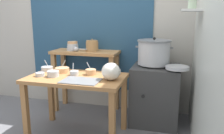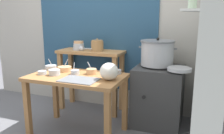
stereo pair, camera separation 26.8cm
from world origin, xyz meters
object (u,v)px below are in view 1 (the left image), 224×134
object	(u,v)px
steamer_pot	(154,52)
bowl_stack_enamel	(73,46)
stove_block	(155,94)
plastic_bag	(111,71)
serving_tray	(81,81)
clay_pot	(92,46)
prep_bowl_6	(47,69)
prep_bowl_1	(74,73)
prep_bowl_2	(91,72)
prep_bowl_5	(53,74)
prep_table	(77,86)
wide_pan	(177,68)
ladle	(77,49)
back_shelf_table	(86,66)
prep_bowl_3	(40,74)
prep_bowl_0	(62,70)
prep_bowl_4	(116,72)

from	to	relation	value
steamer_pot	bowl_stack_enamel	distance (m)	1.18
stove_block	plastic_bag	distance (m)	0.88
steamer_pot	serving_tray	world-z (taller)	steamer_pot
clay_pot	prep_bowl_6	size ratio (longest dim) A/B	1.22
plastic_bag	prep_bowl_1	xyz separation A→B (m)	(-0.46, 0.08, -0.06)
prep_bowl_2	prep_bowl_5	xyz separation A→B (m)	(-0.38, -0.20, 0.00)
prep_table	wide_pan	distance (m)	1.19
serving_tray	plastic_bag	bearing A→B (deg)	24.66
stove_block	prep_bowl_2	world-z (taller)	prep_bowl_2
clay_pot	ladle	size ratio (longest dim) A/B	0.71
back_shelf_table	prep_bowl_5	distance (m)	0.81
serving_tray	prep_bowl_5	size ratio (longest dim) A/B	3.02
ladle	prep_bowl_1	bearing A→B (deg)	-69.33
stove_block	ladle	size ratio (longest dim) A/B	3.13
back_shelf_table	prep_bowl_6	size ratio (longest dim) A/B	6.62
stove_block	prep_bowl_3	bearing A→B (deg)	-150.67
clay_pot	prep_bowl_2	bearing A→B (deg)	-71.85
clay_pot	bowl_stack_enamel	world-z (taller)	clay_pot
prep_table	prep_bowl_5	size ratio (longest dim) A/B	8.31
prep_bowl_2	prep_bowl_5	size ratio (longest dim) A/B	1.13
serving_tray	prep_bowl_1	size ratio (longest dim) A/B	2.81
steamer_pot	wide_pan	xyz separation A→B (m)	(0.30, -0.21, -0.14)
prep_bowl_1	prep_bowl_6	distance (m)	0.43
ladle	prep_bowl_6	xyz separation A→B (m)	(-0.19, -0.49, -0.18)
prep_table	prep_bowl_5	world-z (taller)	prep_bowl_5
prep_table	plastic_bag	distance (m)	0.47
ladle	plastic_bag	bearing A→B (deg)	-44.44
prep_bowl_0	serving_tray	bearing A→B (deg)	-39.49
clay_pot	wide_pan	size ratio (longest dim) A/B	0.65
stove_block	prep_bowl_0	xyz separation A→B (m)	(-1.09, -0.47, 0.37)
prep_bowl_5	prep_bowl_6	distance (m)	0.31
prep_bowl_6	prep_bowl_1	bearing A→B (deg)	-14.98
prep_table	plastic_bag	world-z (taller)	plastic_bag
back_shelf_table	prep_bowl_4	xyz separation A→B (m)	(0.58, -0.49, 0.07)
plastic_bag	serving_tray	bearing A→B (deg)	-155.34
clay_pot	prep_bowl_1	size ratio (longest dim) A/B	1.25
plastic_bag	wide_pan	xyz separation A→B (m)	(0.69, 0.45, -0.02)
prep_bowl_3	prep_bowl_1	bearing A→B (deg)	21.76
stove_block	steamer_pot	world-z (taller)	steamer_pot
prep_bowl_0	prep_bowl_5	distance (m)	0.21
stove_block	plastic_bag	world-z (taller)	plastic_bag
plastic_bag	prep_bowl_3	bearing A→B (deg)	-175.35
bowl_stack_enamel	prep_bowl_0	bearing A→B (deg)	-78.30
bowl_stack_enamel	serving_tray	xyz separation A→B (m)	(0.49, -0.89, -0.24)
wide_pan	prep_bowl_6	world-z (taller)	prep_bowl_6
serving_tray	prep_bowl_1	distance (m)	0.27
prep_bowl_4	wide_pan	bearing A→B (deg)	13.40
prep_bowl_0	bowl_stack_enamel	bearing A→B (deg)	101.70
prep_bowl_5	prep_bowl_1	bearing A→B (deg)	29.02
prep_bowl_5	prep_bowl_6	world-z (taller)	prep_bowl_6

